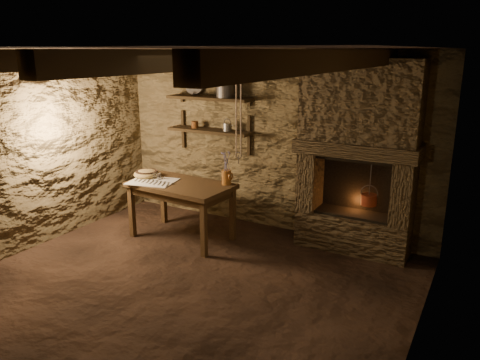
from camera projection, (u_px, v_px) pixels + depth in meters
The scene contains 24 objects.
floor at pixel (186, 285), 4.91m from camera, with size 4.50×4.50×0.00m, color black.
back_wall at pixel (270, 142), 6.27m from camera, with size 4.50×0.04×2.40m, color #483922.
left_wall at pixel (30, 152), 5.64m from camera, with size 0.04×4.00×2.40m, color #483922.
right_wall at pixel (424, 213), 3.53m from camera, with size 0.04×4.00×2.40m, color #483922.
ceiling at pixel (177, 48), 4.26m from camera, with size 4.50×4.00×0.04m, color black.
beam_far_left at pixel (64, 57), 4.99m from camera, with size 0.14×3.95×0.16m, color black.
beam_mid_left at pixel (136, 58), 4.52m from camera, with size 0.14×3.95×0.16m, color black.
beam_mid_right at pixel (225, 59), 4.05m from camera, with size 0.14×3.95×0.16m, color black.
beam_far_right at pixel (336, 60), 3.58m from camera, with size 0.14×3.95×0.16m, color black.
shelf_lower at pixel (210, 131), 6.50m from camera, with size 1.25×0.30×0.04m, color black.
shelf_upper at pixel (209, 98), 6.38m from camera, with size 1.25×0.30×0.04m, color black.
hearth at pixel (358, 152), 5.48m from camera, with size 1.43×0.51×2.30m.
work_table at pixel (182, 209), 6.04m from camera, with size 1.35×0.83×0.75m.
linen_cloth at pixel (152, 181), 6.02m from camera, with size 0.58×0.46×0.01m, color beige.
pewter_cutlery_row at pixel (152, 181), 6.00m from camera, with size 0.48×0.19×0.01m, color gray, non-canonical shape.
drinking_glasses at pixel (159, 177), 6.10m from camera, with size 0.19×0.06×0.07m, color silver, non-canonical shape.
stoneware_jug at pixel (227, 170), 5.86m from camera, with size 0.15×0.15×0.42m.
wooden_bowl at pixel (147, 174), 6.24m from camera, with size 0.34×0.34×0.12m, color olive.
iron_stockpot at pixel (226, 90), 6.23m from camera, with size 0.26×0.26×0.20m, color #2E2B29.
tin_pan at pixel (195, 85), 6.57m from camera, with size 0.27×0.27×0.04m, color gray.
small_kettle at pixel (227, 127), 6.35m from camera, with size 0.16×0.12×0.17m, color gray, non-canonical shape.
rusty_tin at pixel (195, 125), 6.60m from camera, with size 0.09×0.09×0.09m, color #572C11.
red_pot at pixel (369, 199), 5.49m from camera, with size 0.24×0.24×0.54m.
hanging_ropes at pixel (239, 104), 5.28m from camera, with size 0.08×0.08×1.20m, color tan, non-canonical shape.
Camera 1 is at (2.65, -3.59, 2.38)m, focal length 35.00 mm.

